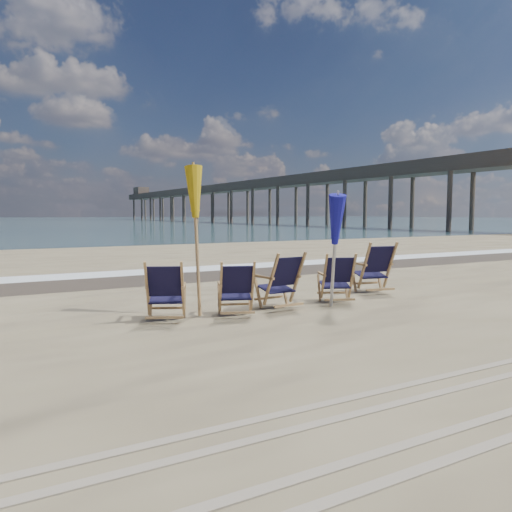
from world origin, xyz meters
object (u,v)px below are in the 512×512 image
at_px(umbrella_blue, 334,223).
at_px(umbrella_yellow, 196,199).
at_px(beach_chair_4, 390,267).
at_px(beach_chair_2, 298,280).
at_px(beach_chair_3, 352,278).
at_px(beach_chair_0, 183,291).
at_px(fishing_pier, 245,197).
at_px(beach_chair_1, 253,288).

bearing_deg(umbrella_blue, umbrella_yellow, 161.79).
bearing_deg(beach_chair_4, umbrella_yellow, 11.87).
bearing_deg(umbrella_blue, beach_chair_2, 148.20).
distance_m(beach_chair_3, umbrella_blue, 1.21).
relative_size(beach_chair_0, umbrella_yellow, 0.39).
xyz_separation_m(beach_chair_3, fishing_pier, (36.35, 72.49, 4.18)).
xyz_separation_m(beach_chair_1, fishing_pier, (38.53, 72.63, 4.19)).
xyz_separation_m(beach_chair_3, beach_chair_4, (1.48, 0.55, 0.07)).
bearing_deg(beach_chair_1, umbrella_yellow, -23.13).
bearing_deg(fishing_pier, beach_chair_1, -117.94).
xyz_separation_m(umbrella_yellow, fishing_pier, (39.22, 71.98, 2.76)).
bearing_deg(beach_chair_0, beach_chair_2, -153.32).
bearing_deg(beach_chair_2, umbrella_yellow, -16.98).
bearing_deg(umbrella_yellow, beach_chair_2, -13.46).
relative_size(beach_chair_2, fishing_pier, 0.01).
height_order(umbrella_blue, fishing_pier, fishing_pier).
bearing_deg(umbrella_blue, beach_chair_0, 174.39).
relative_size(beach_chair_2, beach_chair_4, 0.93).
relative_size(umbrella_blue, fishing_pier, 0.01).
distance_m(beach_chair_1, beach_chair_4, 3.72).
bearing_deg(umbrella_yellow, beach_chair_0, -132.62).
bearing_deg(umbrella_yellow, beach_chair_4, 0.48).
relative_size(beach_chair_4, umbrella_yellow, 0.45).
bearing_deg(beach_chair_1, beach_chair_2, -146.51).
xyz_separation_m(umbrella_blue, fishing_pier, (36.96, 72.72, 3.16)).
distance_m(beach_chair_3, fishing_pier, 81.20).
bearing_deg(beach_chair_3, beach_chair_0, 22.09).
bearing_deg(beach_chair_2, umbrella_blue, 144.68).
distance_m(beach_chair_2, beach_chair_3, 1.15).
xyz_separation_m(beach_chair_0, beach_chair_2, (2.16, 0.06, 0.03)).
distance_m(beach_chair_4, umbrella_yellow, 4.55).
distance_m(beach_chair_1, umbrella_blue, 1.87).
relative_size(beach_chair_3, beach_chair_4, 0.87).
distance_m(beach_chair_2, umbrella_blue, 1.17).
bearing_deg(beach_chair_1, beach_chair_0, 11.48).
distance_m(beach_chair_1, beach_chair_2, 1.06).
relative_size(beach_chair_0, fishing_pier, 0.01).
bearing_deg(fishing_pier, beach_chair_3, -116.63).
bearing_deg(beach_chair_2, beach_chair_3, 171.48).
relative_size(beach_chair_1, beach_chair_2, 0.91).
bearing_deg(umbrella_blue, beach_chair_1, 176.78).
relative_size(umbrella_yellow, fishing_pier, 0.02).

